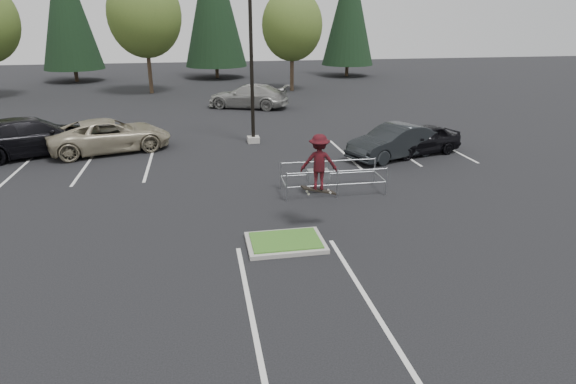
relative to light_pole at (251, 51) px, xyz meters
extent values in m
plane|color=black|center=(-0.50, -12.00, -4.56)|extent=(120.00, 120.00, 0.00)
cube|color=#A29F97|center=(-0.50, -12.00, -4.50)|extent=(2.20, 1.60, 0.12)
cube|color=#255C1D|center=(-0.50, -12.00, -4.42)|extent=(1.95, 1.35, 0.05)
cube|color=silver|center=(-5.00, -3.00, -4.56)|extent=(0.12, 5.20, 0.01)
cube|color=silver|center=(-7.70, -3.00, -4.56)|extent=(0.12, 5.20, 0.01)
cube|color=silver|center=(-10.40, -3.00, -4.56)|extent=(0.12, 5.20, 0.01)
cube|color=silver|center=(4.00, -3.00, -4.56)|extent=(0.12, 5.20, 0.01)
cube|color=silver|center=(6.70, -3.00, -4.56)|extent=(0.12, 5.20, 0.01)
cube|color=silver|center=(9.40, -3.00, -4.56)|extent=(0.12, 5.20, 0.01)
cube|color=silver|center=(-1.85, -15.00, -4.56)|extent=(0.12, 6.00, 0.01)
cube|color=silver|center=(0.85, -15.00, -4.56)|extent=(0.12, 6.00, 0.01)
cube|color=#A29F97|center=(0.00, 0.00, -4.41)|extent=(0.60, 0.60, 0.30)
cylinder|color=black|center=(0.00, 0.00, 0.44)|extent=(0.18, 0.18, 10.00)
cylinder|color=#38281C|center=(-6.50, 18.50, -2.81)|extent=(0.32, 0.32, 3.50)
ellipsoid|color=#32551F|center=(-6.50, 18.50, 1.70)|extent=(5.89, 5.89, 6.77)
sphere|color=#32551F|center=(-5.90, 18.20, 0.96)|extent=(3.68, 3.68, 3.68)
sphere|color=#32551F|center=(-7.00, 18.90, 1.15)|extent=(4.05, 4.05, 4.05)
cylinder|color=#38281C|center=(5.50, 17.80, -3.04)|extent=(0.32, 0.32, 3.04)
ellipsoid|color=#32551F|center=(5.50, 17.80, 0.88)|extent=(5.12, 5.12, 5.89)
sphere|color=#32551F|center=(6.10, 17.50, 0.24)|extent=(3.20, 3.20, 3.20)
sphere|color=#32551F|center=(5.00, 18.20, 0.40)|extent=(3.52, 3.52, 3.52)
cylinder|color=#38281C|center=(-14.50, 28.00, -3.96)|extent=(0.36, 0.36, 1.20)
cone|color=black|center=(-14.50, 28.00, 2.54)|extent=(5.72, 5.72, 11.80)
cylinder|color=#38281C|center=(-0.50, 28.50, -3.96)|extent=(0.36, 0.36, 1.20)
cylinder|color=#38281C|center=(13.50, 27.50, -3.96)|extent=(0.36, 0.36, 1.20)
cone|color=black|center=(13.50, 27.50, 2.29)|extent=(5.50, 5.50, 11.30)
cylinder|color=#94979C|center=(0.16, -8.61, -4.03)|extent=(0.05, 0.05, 1.05)
cylinder|color=#94979C|center=(0.18, -7.33, -4.03)|extent=(0.05, 0.05, 1.05)
cylinder|color=#94979C|center=(1.99, -8.64, -4.03)|extent=(0.05, 0.05, 1.05)
cylinder|color=#94979C|center=(2.01, -7.36, -4.03)|extent=(0.05, 0.05, 1.05)
cylinder|color=#94979C|center=(3.82, -8.67, -4.03)|extent=(0.05, 0.05, 1.05)
cylinder|color=#94979C|center=(3.84, -7.39, -4.03)|extent=(0.05, 0.05, 1.05)
cylinder|color=#94979C|center=(1.99, -8.64, -4.06)|extent=(3.66, 0.11, 0.05)
cylinder|color=#94979C|center=(1.99, -8.64, -3.55)|extent=(3.66, 0.11, 0.05)
cylinder|color=#94979C|center=(2.01, -7.36, -4.06)|extent=(3.66, 0.11, 0.05)
cylinder|color=#94979C|center=(2.01, -7.36, -3.55)|extent=(3.66, 0.11, 0.05)
cube|color=#94979C|center=(1.45, -7.99, -3.90)|extent=(0.79, 0.49, 0.44)
cube|color=black|center=(0.70, -11.00, -3.34)|extent=(1.09, 0.41, 0.33)
cylinder|color=beige|center=(0.37, -11.11, -3.40)|extent=(0.07, 0.04, 0.07)
cylinder|color=beige|center=(0.37, -10.89, -3.40)|extent=(0.07, 0.04, 0.07)
cylinder|color=beige|center=(1.03, -11.11, -3.40)|extent=(0.07, 0.04, 0.07)
cylinder|color=beige|center=(1.03, -10.89, -3.40)|extent=(0.07, 0.04, 0.07)
imported|color=maroon|center=(0.70, -11.00, -2.45)|extent=(1.18, 0.81, 1.67)
imported|color=gray|center=(-7.00, -0.50, -3.78)|extent=(6.13, 4.12, 1.56)
imported|color=black|center=(-10.50, -0.50, -3.68)|extent=(6.57, 4.80, 1.77)
imported|color=black|center=(6.00, -4.03, -3.81)|extent=(4.83, 3.22, 1.50)
imported|color=black|center=(7.50, -3.61, -3.87)|extent=(4.33, 2.62, 1.38)
imported|color=#A1A19C|center=(0.93, 10.00, -3.73)|extent=(6.15, 4.41, 1.65)
camera|label=1|loc=(-2.71, -24.20, 1.58)|focal=30.00mm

